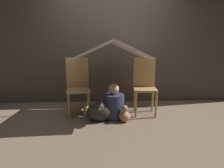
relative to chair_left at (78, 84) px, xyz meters
The scene contains 9 objects.
ground_plane 0.83m from the chair_left, 18.09° to the right, with size 8.80×8.80×0.00m, color #7A6651.
wall_back 1.21m from the chair_left, 52.54° to the left, with size 7.00×0.05×2.50m.
chair_left is the anchor object (origin of this frame).
chair_right 1.19m from the chair_left, ahead, with size 0.43×0.43×1.01m.
sheet_canopy 0.85m from the chair_left, ahead, with size 1.18×1.13×0.28m.
person_front 0.73m from the chair_left, 21.64° to the right, with size 0.35×0.35×0.58m.
dog 0.66m from the chair_left, 44.45° to the right, with size 0.42×0.38×0.37m.
floor_cushion 0.57m from the chair_left, ahead, with size 0.37×0.30×0.10m.
plush_toy 0.99m from the chair_left, 28.67° to the right, with size 0.17×0.17×0.27m.
Camera 1 is at (-0.15, -2.87, 1.09)m, focal length 28.00 mm.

